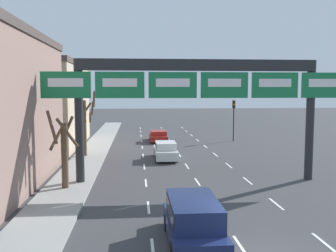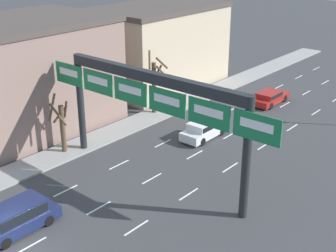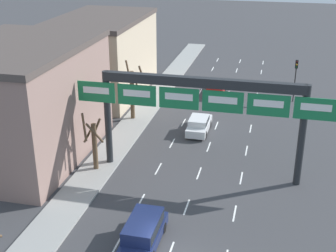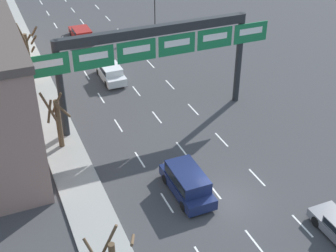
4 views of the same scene
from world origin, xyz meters
name	(u,v)px [view 2 (image 2 of 4)]	position (x,y,z in m)	size (l,w,h in m)	color
lane_dashes	(174,166)	(0.00, 13.50, 0.01)	(6.72, 67.00, 0.01)	white
sign_gantry	(151,98)	(0.00, 11.03, 6.01)	(19.17, 0.70, 7.78)	#232628
building_near	(23,75)	(-14.96, 11.10, 4.73)	(10.52, 14.99, 9.44)	gray
building_far	(159,46)	(-14.28, 28.06, 4.44)	(9.13, 15.05, 8.85)	#C6B293
car_white	(204,129)	(-1.42, 19.08, 0.80)	(1.85, 4.63, 1.51)	silver
car_red	(270,97)	(-1.40, 30.33, 0.69)	(1.98, 4.89, 1.27)	maroon
suv_navy	(17,216)	(-1.74, 1.38, 0.98)	(1.99, 4.78, 1.76)	#19234C
tree_bare_second	(155,83)	(-8.33, 20.74, 3.10)	(1.78, 1.90, 5.95)	brown
tree_bare_third	(61,124)	(-8.11, 9.66, 2.47)	(1.98, 1.92, 4.55)	brown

